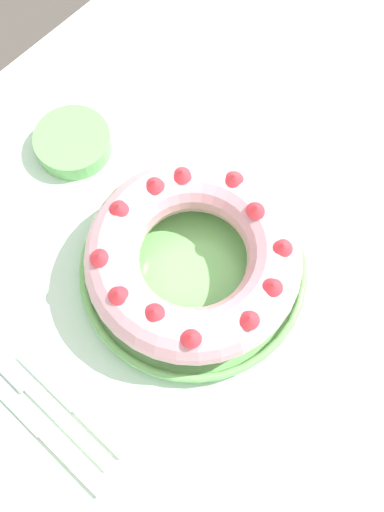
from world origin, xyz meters
TOP-DOWN VIEW (x-y plane):
  - ground_plane at (0.00, 0.00)m, footprint 8.00×8.00m
  - dining_table at (0.00, 0.00)m, footprint 1.54×0.97m
  - serving_dish at (0.03, 0.00)m, footprint 0.33×0.33m
  - bundt_cake at (0.03, 0.00)m, footprint 0.30×0.30m
  - fork at (-0.25, 0.02)m, footprint 0.02×0.22m
  - serving_knife at (-0.27, -0.01)m, footprint 0.02×0.25m
  - cake_knife at (-0.22, -0.02)m, footprint 0.02×0.20m
  - side_bowl at (0.06, 0.28)m, footprint 0.12×0.12m

SIDE VIEW (x-z plane):
  - ground_plane at x=0.00m, z-range 0.00..0.00m
  - dining_table at x=0.00m, z-range 0.30..1.07m
  - fork at x=-0.25m, z-range 0.77..0.78m
  - serving_knife at x=-0.27m, z-range 0.77..0.78m
  - cake_knife at x=-0.22m, z-range 0.77..0.78m
  - serving_dish at x=0.03m, z-range 0.77..0.80m
  - side_bowl at x=0.06m, z-range 0.77..0.80m
  - bundt_cake at x=0.03m, z-range 0.79..0.88m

